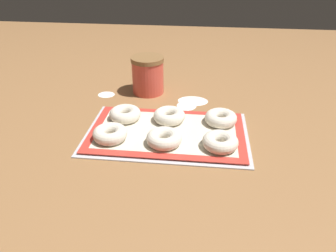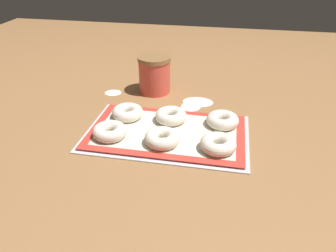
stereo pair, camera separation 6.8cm
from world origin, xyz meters
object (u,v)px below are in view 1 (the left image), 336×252
(bagel_front_center, at_px, (163,138))
(bagel_front_right, at_px, (220,142))
(baking_tray, at_px, (168,133))
(flour_canister, at_px, (148,75))
(bagel_back_center, at_px, (169,116))
(bagel_back_left, at_px, (125,114))
(bagel_back_right, at_px, (221,118))
(bagel_front_left, at_px, (110,134))

(bagel_front_center, bearing_deg, bagel_front_right, -0.11)
(baking_tray, height_order, flour_canister, flour_canister)
(baking_tray, bearing_deg, bagel_back_center, 94.41)
(baking_tray, xyz_separation_m, bagel_front_right, (0.16, -0.07, 0.03))
(bagel_back_left, bearing_deg, flour_canister, 81.65)
(flour_canister, bearing_deg, baking_tray, -69.85)
(flour_canister, bearing_deg, bagel_back_right, -40.79)
(bagel_back_left, relative_size, bagel_back_right, 1.00)
(bagel_back_center, xyz_separation_m, bagel_back_right, (0.17, 0.00, 0.00))
(bagel_front_center, distance_m, flour_canister, 0.39)
(bagel_front_right, distance_m, bagel_back_right, 0.14)
(baking_tray, relative_size, flour_canister, 3.50)
(baking_tray, distance_m, bagel_back_right, 0.18)
(bagel_front_right, relative_size, flour_canister, 0.72)
(baking_tray, xyz_separation_m, bagel_back_right, (0.16, 0.07, 0.03))
(bagel_front_left, bearing_deg, bagel_back_left, 82.57)
(bagel_back_left, height_order, flour_canister, flour_canister)
(bagel_back_center, bearing_deg, bagel_back_right, 1.20)
(bagel_back_center, distance_m, bagel_back_right, 0.17)
(baking_tray, height_order, bagel_front_center, bagel_front_center)
(bagel_back_center, bearing_deg, bagel_front_left, -140.91)
(baking_tray, relative_size, bagel_back_center, 4.86)
(bagel_back_left, xyz_separation_m, bagel_back_center, (0.14, 0.00, 0.00))
(bagel_front_right, height_order, bagel_back_right, same)
(bagel_back_center, xyz_separation_m, flour_canister, (-0.11, 0.24, 0.04))
(bagel_front_center, height_order, bagel_back_left, same)
(bagel_front_center, height_order, flour_canister, flour_canister)
(bagel_back_right, height_order, flour_canister, flour_canister)
(bagel_front_right, xyz_separation_m, bagel_back_right, (0.01, 0.14, 0.00))
(bagel_front_center, relative_size, bagel_back_center, 1.00)
(bagel_front_center, height_order, bagel_back_right, same)
(bagel_front_center, xyz_separation_m, flour_canister, (-0.10, 0.37, 0.04))
(baking_tray, xyz_separation_m, bagel_front_left, (-0.16, -0.06, 0.03))
(bagel_front_right, distance_m, bagel_back_center, 0.21)
(bagel_front_left, distance_m, bagel_front_center, 0.16)
(bagel_front_left, bearing_deg, flour_canister, 81.96)
(bagel_front_left, bearing_deg, bagel_back_right, 22.16)
(bagel_back_left, relative_size, flour_canister, 0.72)
(bagel_front_center, distance_m, bagel_front_right, 0.16)
(bagel_front_right, height_order, bagel_back_center, same)
(bagel_front_center, distance_m, bagel_back_right, 0.22)
(bagel_front_left, height_order, bagel_back_right, same)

